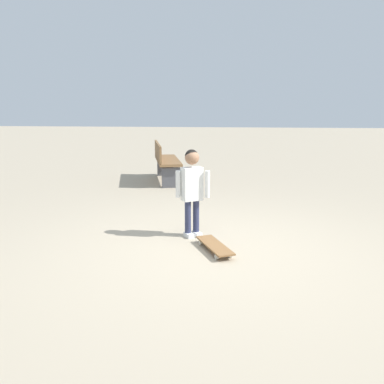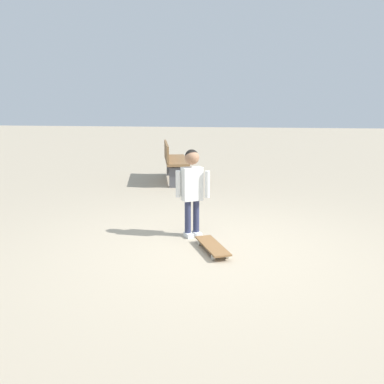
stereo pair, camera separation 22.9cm
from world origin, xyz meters
TOP-DOWN VIEW (x-y plane):
  - ground_plane at (0.00, 0.00)m, footprint 50.00×50.00m
  - child_person at (-0.49, -0.31)m, footprint 0.26×0.41m
  - skateboard at (0.01, -0.01)m, footprint 0.69×0.46m
  - street_bench at (-4.08, -1.23)m, footprint 1.66×0.82m

SIDE VIEW (x-z plane):
  - ground_plane at x=0.00m, z-range 0.00..0.00m
  - skateboard at x=0.01m, z-range 0.02..0.10m
  - street_bench at x=-4.08m, z-range 0.02..0.82m
  - child_person at x=-0.49m, z-range 0.13..1.19m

